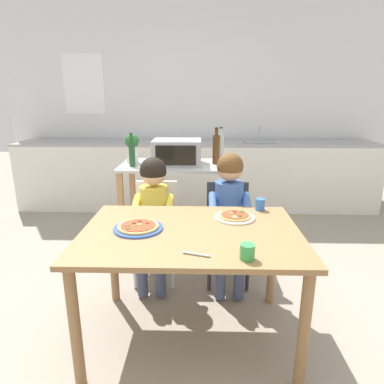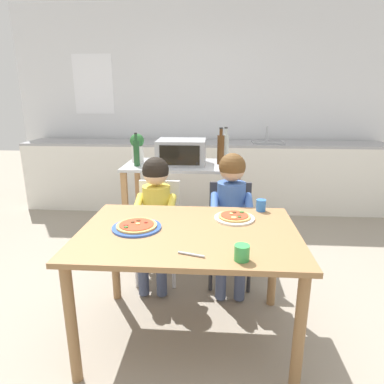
# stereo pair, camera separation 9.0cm
# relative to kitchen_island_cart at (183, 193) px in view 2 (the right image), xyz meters

# --- Properties ---
(ground_plane) EXTENTS (11.98, 11.98, 0.00)m
(ground_plane) POSITION_rel_kitchen_island_cart_xyz_m (0.16, -0.09, -0.59)
(ground_plane) COLOR gray
(back_wall_tiled) EXTENTS (5.31, 0.13, 2.70)m
(back_wall_tiled) POSITION_rel_kitchen_island_cart_xyz_m (0.15, 1.77, 0.76)
(back_wall_tiled) COLOR silver
(back_wall_tiled) RESTS_ON ground
(kitchen_counter) EXTENTS (4.78, 0.60, 1.10)m
(kitchen_counter) POSITION_rel_kitchen_island_cart_xyz_m (0.16, 1.36, -0.14)
(kitchen_counter) COLOR silver
(kitchen_counter) RESTS_ON ground
(kitchen_island_cart) EXTENTS (1.09, 0.60, 0.88)m
(kitchen_island_cart) POSITION_rel_kitchen_island_cart_xyz_m (0.00, 0.00, 0.00)
(kitchen_island_cart) COLOR #B7BABF
(kitchen_island_cart) RESTS_ON ground
(toaster_oven) EXTENTS (0.45, 0.37, 0.23)m
(toaster_oven) POSITION_rel_kitchen_island_cart_xyz_m (-0.01, -0.01, 0.40)
(toaster_oven) COLOR #999BA0
(toaster_oven) RESTS_ON kitchen_island_cart
(bottle_brown_beer) EXTENTS (0.07, 0.07, 0.34)m
(bottle_brown_beer) POSITION_rel_kitchen_island_cart_xyz_m (0.36, 0.02, 0.43)
(bottle_brown_beer) COLOR #4C2D14
(bottle_brown_beer) RESTS_ON kitchen_island_cart
(bottle_squat_spirits) EXTENTS (0.05, 0.05, 0.30)m
(bottle_squat_spirits) POSITION_rel_kitchen_island_cart_xyz_m (-0.41, -0.11, 0.41)
(bottle_squat_spirits) COLOR #1E4723
(bottle_squat_spirits) RESTS_ON kitchen_island_cart
(bottle_tall_green_wine) EXTENTS (0.06, 0.06, 0.34)m
(bottle_tall_green_wine) POSITION_rel_kitchen_island_cart_xyz_m (0.40, 0.12, 0.43)
(bottle_tall_green_wine) COLOR #ADB7B2
(bottle_tall_green_wine) RESTS_ON kitchen_island_cart
(potted_herb_plant) EXTENTS (0.13, 0.13, 0.28)m
(potted_herb_plant) POSITION_rel_kitchen_island_cart_xyz_m (-0.44, 0.06, 0.44)
(potted_herb_plant) COLOR beige
(potted_herb_plant) RESTS_ON kitchen_island_cart
(dining_table) EXTENTS (1.29, 0.90, 0.74)m
(dining_table) POSITION_rel_kitchen_island_cart_xyz_m (0.16, -1.28, 0.05)
(dining_table) COLOR olive
(dining_table) RESTS_ON ground
(dining_chair_left) EXTENTS (0.36, 0.36, 0.81)m
(dining_chair_left) POSITION_rel_kitchen_island_cart_xyz_m (-0.16, -0.53, -0.11)
(dining_chair_left) COLOR silver
(dining_chair_left) RESTS_ON ground
(dining_chair_right) EXTENTS (0.36, 0.36, 0.81)m
(dining_chair_right) POSITION_rel_kitchen_island_cart_xyz_m (0.44, -0.54, -0.11)
(dining_chair_right) COLOR #333338
(dining_chair_right) RESTS_ON ground
(child_in_yellow_shirt) EXTENTS (0.32, 0.42, 1.03)m
(child_in_yellow_shirt) POSITION_rel_kitchen_island_cart_xyz_m (-0.16, -0.64, 0.09)
(child_in_yellow_shirt) COLOR #424C6B
(child_in_yellow_shirt) RESTS_ON ground
(child_in_blue_striped_shirt) EXTENTS (0.32, 0.42, 1.07)m
(child_in_blue_striped_shirt) POSITION_rel_kitchen_island_cart_xyz_m (0.44, -0.66, 0.11)
(child_in_blue_striped_shirt) COLOR #424C6B
(child_in_blue_striped_shirt) RESTS_ON ground
(pizza_plate_blue_rimmed) EXTENTS (0.29, 0.29, 0.03)m
(pizza_plate_blue_rimmed) POSITION_rel_kitchen_island_cart_xyz_m (-0.16, -1.27, 0.16)
(pizza_plate_blue_rimmed) COLOR #3356B7
(pizza_plate_blue_rimmed) RESTS_ON dining_table
(pizza_plate_white) EXTENTS (0.26, 0.26, 0.03)m
(pizza_plate_white) POSITION_rel_kitchen_island_cart_xyz_m (0.44, -1.07, 0.16)
(pizza_plate_white) COLOR white
(pizza_plate_white) RESTS_ON dining_table
(drinking_cup_blue) EXTENTS (0.07, 0.07, 0.08)m
(drinking_cup_blue) POSITION_rel_kitchen_island_cart_xyz_m (0.63, -0.90, 0.19)
(drinking_cup_blue) COLOR blue
(drinking_cup_blue) RESTS_ON dining_table
(drinking_cup_green) EXTENTS (0.08, 0.08, 0.08)m
(drinking_cup_green) POSITION_rel_kitchen_island_cart_xyz_m (0.44, -1.63, 0.19)
(drinking_cup_green) COLOR green
(drinking_cup_green) RESTS_ON dining_table
(serving_spoon) EXTENTS (0.14, 0.05, 0.01)m
(serving_spoon) POSITION_rel_kitchen_island_cart_xyz_m (0.20, -1.60, 0.15)
(serving_spoon) COLOR #B7BABF
(serving_spoon) RESTS_ON dining_table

